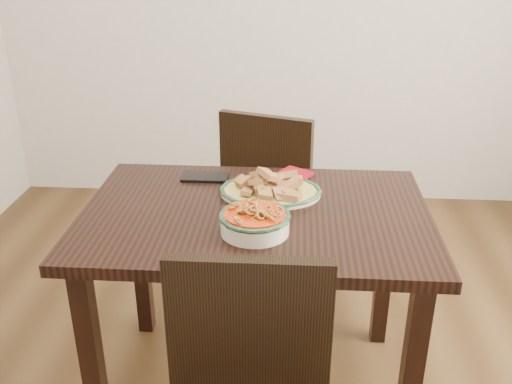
# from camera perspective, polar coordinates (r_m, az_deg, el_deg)

# --- Properties ---
(floor) EXTENTS (3.50, 3.50, 0.00)m
(floor) POSITION_cam_1_polar(r_m,az_deg,el_deg) (2.34, 1.75, -18.44)
(floor) COLOR #3C2713
(floor) RESTS_ON ground
(dining_table) EXTENTS (1.16, 0.77, 0.75)m
(dining_table) POSITION_cam_1_polar(r_m,az_deg,el_deg) (1.95, -0.04, -4.62)
(dining_table) COLOR black
(dining_table) RESTS_ON ground
(chair_far) EXTENTS (0.53, 0.53, 0.89)m
(chair_far) POSITION_cam_1_polar(r_m,az_deg,el_deg) (2.66, 1.74, 0.22)
(chair_far) COLOR black
(chair_far) RESTS_ON ground
(fish_plate) EXTENTS (0.35, 0.27, 0.11)m
(fish_plate) POSITION_cam_1_polar(r_m,az_deg,el_deg) (2.00, 1.47, 0.93)
(fish_plate) COLOR beige
(fish_plate) RESTS_ON dining_table
(noodle_bowl) EXTENTS (0.22, 0.22, 0.08)m
(noodle_bowl) POSITION_cam_1_polar(r_m,az_deg,el_deg) (1.75, -0.13, -2.75)
(noodle_bowl) COLOR #F0E4CB
(noodle_bowl) RESTS_ON dining_table
(smartphone) EXTENTS (0.17, 0.09, 0.01)m
(smartphone) POSITION_cam_1_polar(r_m,az_deg,el_deg) (2.16, -5.14, 1.50)
(smartphone) COLOR black
(smartphone) RESTS_ON dining_table
(napkin) EXTENTS (0.15, 0.14, 0.01)m
(napkin) POSITION_cam_1_polar(r_m,az_deg,el_deg) (2.18, 3.95, 1.83)
(napkin) COLOR maroon
(napkin) RESTS_ON dining_table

